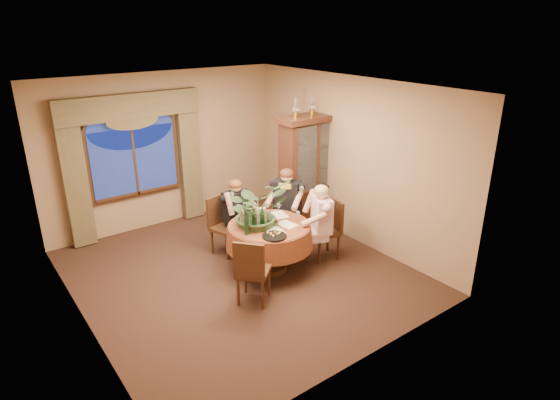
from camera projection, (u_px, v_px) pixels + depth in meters
floor at (240, 272)px, 7.18m from camera, size 5.00×5.00×0.00m
wall_back at (165, 150)px, 8.55m from camera, size 4.50×0.00×4.50m
wall_right at (350, 160)px, 7.93m from camera, size 0.00×5.00×5.00m
ceiling at (233, 87)px, 6.17m from camera, size 5.00×5.00×0.00m
window at (135, 162)px, 8.20m from camera, size 1.62×0.10×1.32m
arched_transom at (129, 117)px, 7.91m from camera, size 1.60×0.06×0.44m
drapery_left at (75, 180)px, 7.63m from camera, size 0.38×0.14×2.32m
drapery_right at (190, 159)px, 8.77m from camera, size 0.38×0.14×2.32m
swag_valance at (130, 106)px, 7.78m from camera, size 2.45×0.16×0.42m
dining_table at (270, 247)px, 7.17m from camera, size 1.40×1.40×0.75m
china_cabinet at (311, 172)px, 8.46m from camera, size 1.29×0.51×2.09m
oil_lamp_left at (296, 107)px, 7.82m from camera, size 0.11×0.11×0.34m
oil_lamp_center at (312, 105)px, 8.02m from camera, size 0.11×0.11×0.34m
oil_lamp_right at (328, 103)px, 8.22m from camera, size 0.11×0.11×0.34m
chair_right at (324, 230)px, 7.49m from camera, size 0.50×0.50×0.96m
chair_back_right at (287, 218)px, 7.92m from camera, size 0.58×0.58×0.96m
chair_back at (226, 226)px, 7.62m from camera, size 0.53×0.53×0.96m
chair_front_left at (253, 270)px, 6.31m from camera, size 0.59×0.59×0.96m
person_pink at (321, 225)px, 7.25m from camera, size 0.58×0.60×1.31m
person_back at (236, 216)px, 7.64m from camera, size 0.49×0.46×1.26m
person_scarf at (287, 207)px, 7.85m from camera, size 0.65×0.66×1.37m
stoneware_vase at (262, 216)px, 7.01m from camera, size 0.14×0.14×0.26m
centerpiece_plant at (257, 186)px, 6.84m from camera, size 0.92×1.03×0.80m
olive_bowl at (273, 223)px, 7.01m from camera, size 0.15×0.15×0.05m
cheese_platter at (274, 236)px, 6.63m from camera, size 0.35×0.35×0.02m
wine_bottle_0 at (242, 218)px, 6.85m from camera, size 0.07×0.07×0.33m
wine_bottle_1 at (256, 217)px, 6.87m from camera, size 0.07×0.07×0.33m
wine_bottle_2 at (255, 220)px, 6.77m from camera, size 0.07×0.07×0.33m
wine_bottle_3 at (247, 224)px, 6.66m from camera, size 0.07×0.07×0.33m
wine_bottle_4 at (262, 218)px, 6.86m from camera, size 0.07×0.07×0.33m
wine_bottle_5 at (244, 215)px, 6.96m from camera, size 0.07×0.07×0.33m
tasting_paper_0 at (287, 224)px, 7.03m from camera, size 0.25×0.32×0.00m
tasting_paper_1 at (279, 215)px, 7.37m from camera, size 0.26×0.33×0.00m
tasting_paper_2 at (275, 231)px, 6.81m from camera, size 0.25×0.33×0.00m
wine_glass_person_pink at (298, 216)px, 7.10m from camera, size 0.07×0.07×0.18m
wine_glass_person_back at (251, 211)px, 7.30m from camera, size 0.07×0.07×0.18m
wine_glass_person_scarf at (278, 208)px, 7.39m from camera, size 0.07×0.07×0.18m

